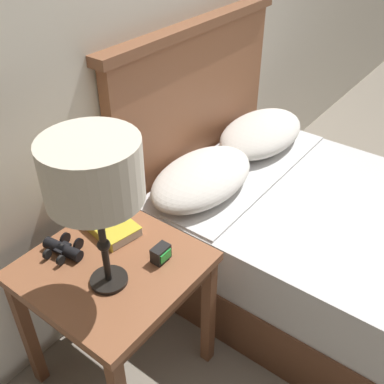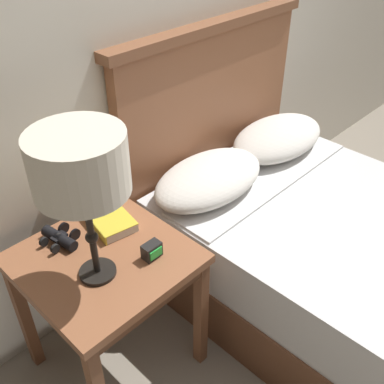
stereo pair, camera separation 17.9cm
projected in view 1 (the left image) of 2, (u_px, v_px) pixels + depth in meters
name	position (u px, v px, depth m)	size (l,w,h in m)	color
ground_plane	(326.00, 339.00, 2.09)	(20.00, 20.00, 0.00)	gray
wall_back	(145.00, 14.00, 1.83)	(8.00, 0.06, 2.60)	beige
nightstand	(114.00, 280.00, 1.66)	(0.58, 0.58, 0.63)	brown
bed	(349.00, 254.00, 2.10)	(1.24, 2.03, 1.23)	brown
table_lamp	(93.00, 174.00, 1.28)	(0.30, 0.30, 0.55)	black
book_on_nightstand	(112.00, 227.00, 1.74)	(0.18, 0.22, 0.04)	silver
binoculars_pair	(63.00, 249.00, 1.64)	(0.15, 0.16, 0.05)	black
alarm_clock	(161.00, 254.00, 1.61)	(0.07, 0.05, 0.06)	black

